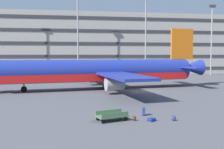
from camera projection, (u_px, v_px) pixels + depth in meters
ground_plane at (140, 91)px, 41.28m from camera, size 600.00×600.00×0.00m
terminal_structure at (104, 45)px, 83.96m from camera, size 155.91×18.51×17.84m
airliner at (103, 72)px, 43.39m from camera, size 37.35×30.32×10.28m
light_mast_center_left at (78, 26)px, 67.63m from camera, size 1.80×0.50×22.86m
light_mast_center_right at (146, 30)px, 70.46m from camera, size 1.80×0.50×21.07m
light_mast_right at (212, 34)px, 73.44m from camera, size 1.80×0.50×19.43m
suitcase_upright at (144, 111)px, 24.51m from camera, size 0.36×0.49×0.85m
suitcase_purple at (151, 120)px, 22.38m from camera, size 0.80×0.76×0.26m
backpack_red at (174, 118)px, 22.55m from camera, size 0.39×0.29×0.47m
backpack_small at (134, 118)px, 22.51m from camera, size 0.36×0.28×0.47m
baggage_cart at (112, 116)px, 22.48m from camera, size 3.35×1.99×0.82m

